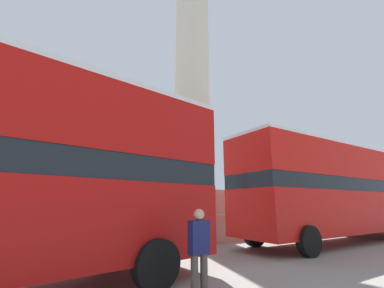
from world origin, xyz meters
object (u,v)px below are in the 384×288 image
(equestrian_statue, at_px, (259,203))
(street_lamp, at_px, (155,158))
(bus_a, at_px, (328,188))
(monument_column, at_px, (192,108))
(pedestrian_near_lamp, at_px, (199,249))

(equestrian_statue, xyz_separation_m, street_lamp, (-14.86, -6.73, 1.71))
(bus_a, relative_size, equestrian_statue, 1.75)
(monument_column, bearing_deg, street_lamp, -147.96)
(monument_column, distance_m, street_lamp, 5.63)
(street_lamp, bearing_deg, bus_a, -24.82)
(pedestrian_near_lamp, bearing_deg, bus_a, -169.74)
(monument_column, bearing_deg, bus_a, -57.48)
(street_lamp, relative_size, pedestrian_near_lamp, 3.38)
(monument_column, relative_size, equestrian_statue, 3.30)
(equestrian_statue, distance_m, street_lamp, 16.40)
(equestrian_statue, height_order, street_lamp, equestrian_statue)
(bus_a, relative_size, pedestrian_near_lamp, 6.45)
(monument_column, xyz_separation_m, bus_a, (3.55, -5.57, -4.79))
(equestrian_statue, bearing_deg, monument_column, -148.79)
(equestrian_statue, bearing_deg, bus_a, -117.98)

